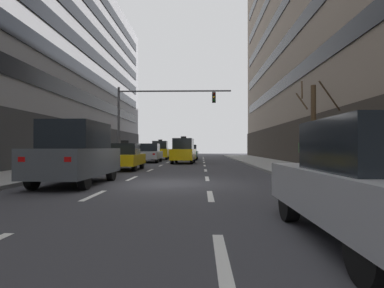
{
  "coord_description": "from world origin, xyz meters",
  "views": [
    {
      "loc": [
        1.37,
        -12.01,
        1.34
      ],
      "look_at": [
        0.35,
        23.85,
        1.71
      ],
      "focal_mm": 30.55,
      "sensor_mm": 36.0,
      "label": 1
    }
  ],
  "objects_px": {
    "taxi_driving_1": "(160,150)",
    "car_driving_2": "(77,153)",
    "car_driving_3": "(150,153)",
    "traffic_signal_0": "(154,109)",
    "street_tree_0": "(313,126)",
    "pedestrian_0": "(345,159)",
    "car_parked_0": "(380,183)",
    "pedestrian_1": "(302,151)",
    "taxi_driving_5": "(184,151)",
    "taxi_driving_0": "(125,157)",
    "car_driving_4": "(189,152)"
  },
  "relations": [
    {
      "from": "taxi_driving_1",
      "to": "car_driving_2",
      "type": "distance_m",
      "value": 24.0
    },
    {
      "from": "car_driving_3",
      "to": "traffic_signal_0",
      "type": "xyz_separation_m",
      "value": [
        0.83,
        -3.17,
        3.6
      ]
    },
    {
      "from": "car_driving_3",
      "to": "street_tree_0",
      "type": "xyz_separation_m",
      "value": [
        9.67,
        -14.3,
        1.46
      ]
    },
    {
      "from": "pedestrian_0",
      "to": "car_parked_0",
      "type": "bearing_deg",
      "value": -109.04
    },
    {
      "from": "taxi_driving_1",
      "to": "car_parked_0",
      "type": "relative_size",
      "value": 0.92
    },
    {
      "from": "pedestrian_1",
      "to": "car_parked_0",
      "type": "bearing_deg",
      "value": -103.28
    },
    {
      "from": "traffic_signal_0",
      "to": "street_tree_0",
      "type": "xyz_separation_m",
      "value": [
        8.83,
        -11.14,
        -2.13
      ]
    },
    {
      "from": "car_driving_2",
      "to": "street_tree_0",
      "type": "relative_size",
      "value": 1.08
    },
    {
      "from": "taxi_driving_1",
      "to": "taxi_driving_5",
      "type": "distance_m",
      "value": 8.86
    },
    {
      "from": "taxi_driving_0",
      "to": "taxi_driving_5",
      "type": "distance_m",
      "value": 8.66
    },
    {
      "from": "car_driving_3",
      "to": "car_driving_4",
      "type": "distance_m",
      "value": 6.41
    },
    {
      "from": "taxi_driving_0",
      "to": "taxi_driving_5",
      "type": "height_order",
      "value": "taxi_driving_5"
    },
    {
      "from": "car_driving_3",
      "to": "pedestrian_1",
      "type": "xyz_separation_m",
      "value": [
        10.64,
        -9.42,
        0.31
      ]
    },
    {
      "from": "car_driving_4",
      "to": "car_driving_2",
      "type": "bearing_deg",
      "value": -97.95
    },
    {
      "from": "car_driving_2",
      "to": "pedestrian_1",
      "type": "bearing_deg",
      "value": 37.54
    },
    {
      "from": "taxi_driving_1",
      "to": "traffic_signal_0",
      "type": "xyz_separation_m",
      "value": [
        0.7,
        -9.68,
        3.41
      ]
    },
    {
      "from": "car_driving_4",
      "to": "traffic_signal_0",
      "type": "relative_size",
      "value": 0.48
    },
    {
      "from": "car_driving_3",
      "to": "street_tree_0",
      "type": "relative_size",
      "value": 1.04
    },
    {
      "from": "taxi_driving_1",
      "to": "street_tree_0",
      "type": "xyz_separation_m",
      "value": [
        9.53,
        -20.81,
        1.28
      ]
    },
    {
      "from": "car_driving_2",
      "to": "pedestrian_0",
      "type": "relative_size",
      "value": 3.1
    },
    {
      "from": "car_parked_0",
      "to": "pedestrian_0",
      "type": "xyz_separation_m",
      "value": [
        1.84,
        5.32,
        0.15
      ]
    },
    {
      "from": "taxi_driving_0",
      "to": "taxi_driving_5",
      "type": "relative_size",
      "value": 0.96
    },
    {
      "from": "car_driving_2",
      "to": "car_driving_4",
      "type": "height_order",
      "value": "car_driving_2"
    },
    {
      "from": "traffic_signal_0",
      "to": "street_tree_0",
      "type": "distance_m",
      "value": 14.37
    },
    {
      "from": "car_driving_3",
      "to": "taxi_driving_5",
      "type": "relative_size",
      "value": 1.02
    },
    {
      "from": "taxi_driving_0",
      "to": "car_driving_4",
      "type": "bearing_deg",
      "value": 78.26
    },
    {
      "from": "taxi_driving_5",
      "to": "car_driving_4",
      "type": "bearing_deg",
      "value": 88.44
    },
    {
      "from": "traffic_signal_0",
      "to": "pedestrian_1",
      "type": "height_order",
      "value": "traffic_signal_0"
    },
    {
      "from": "taxi_driving_0",
      "to": "street_tree_0",
      "type": "relative_size",
      "value": 0.98
    },
    {
      "from": "car_driving_3",
      "to": "taxi_driving_1",
      "type": "bearing_deg",
      "value": 88.82
    },
    {
      "from": "taxi_driving_1",
      "to": "car_driving_4",
      "type": "xyz_separation_m",
      "value": [
        3.2,
        -1.03,
        -0.22
      ]
    },
    {
      "from": "pedestrian_0",
      "to": "pedestrian_1",
      "type": "xyz_separation_m",
      "value": [
        1.74,
        9.84,
        0.13
      ]
    },
    {
      "from": "taxi_driving_1",
      "to": "street_tree_0",
      "type": "distance_m",
      "value": 22.93
    },
    {
      "from": "taxi_driving_5",
      "to": "car_parked_0",
      "type": "height_order",
      "value": "taxi_driving_5"
    },
    {
      "from": "taxi_driving_1",
      "to": "car_driving_2",
      "type": "height_order",
      "value": "car_driving_2"
    },
    {
      "from": "car_driving_2",
      "to": "car_parked_0",
      "type": "height_order",
      "value": "car_driving_2"
    },
    {
      "from": "car_driving_2",
      "to": "pedestrian_0",
      "type": "xyz_separation_m",
      "value": [
        8.76,
        -1.77,
        -0.12
      ]
    },
    {
      "from": "taxi_driving_5",
      "to": "street_tree_0",
      "type": "xyz_separation_m",
      "value": [
        6.53,
        -12.47,
        1.25
      ]
    },
    {
      "from": "car_driving_3",
      "to": "taxi_driving_0",
      "type": "bearing_deg",
      "value": -89.24
    },
    {
      "from": "taxi_driving_0",
      "to": "street_tree_0",
      "type": "height_order",
      "value": "street_tree_0"
    },
    {
      "from": "street_tree_0",
      "to": "pedestrian_1",
      "type": "distance_m",
      "value": 5.11
    },
    {
      "from": "car_driving_2",
      "to": "traffic_signal_0",
      "type": "distance_m",
      "value": 14.72
    },
    {
      "from": "taxi_driving_0",
      "to": "car_parked_0",
      "type": "bearing_deg",
      "value": -64.68
    },
    {
      "from": "street_tree_0",
      "to": "car_parked_0",
      "type": "bearing_deg",
      "value": -104.25
    },
    {
      "from": "car_parked_0",
      "to": "traffic_signal_0",
      "type": "xyz_separation_m",
      "value": [
        -6.22,
        21.42,
        3.57
      ]
    },
    {
      "from": "pedestrian_1",
      "to": "car_driving_4",
      "type": "bearing_deg",
      "value": 116.1
    },
    {
      "from": "taxi_driving_5",
      "to": "street_tree_0",
      "type": "distance_m",
      "value": 14.14
    },
    {
      "from": "car_driving_3",
      "to": "street_tree_0",
      "type": "distance_m",
      "value": 17.33
    },
    {
      "from": "pedestrian_0",
      "to": "taxi_driving_5",
      "type": "bearing_deg",
      "value": 108.27
    },
    {
      "from": "car_parked_0",
      "to": "traffic_signal_0",
      "type": "relative_size",
      "value": 0.51
    }
  ]
}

